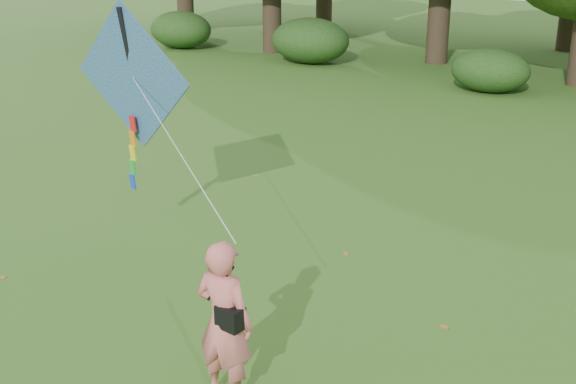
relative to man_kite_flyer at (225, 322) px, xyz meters
The scene contains 5 objects.
ground 1.36m from the man_kite_flyer, 138.45° to the left, with size 100.00×100.00×0.00m, color #265114.
man_kite_flyer is the anchor object (origin of this frame).
crossbody_bag 0.18m from the man_kite_flyer, 14.61° to the right, with size 0.43×0.20×0.74m.
flying_kite 5.14m from the man_kite_flyer, 150.60° to the left, with size 5.66×2.70×3.19m.
fallen_leaves 5.40m from the man_kite_flyer, 82.15° to the left, with size 9.46×13.45×0.01m.
Camera 1 is at (5.65, -5.67, 5.07)m, focal length 45.00 mm.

